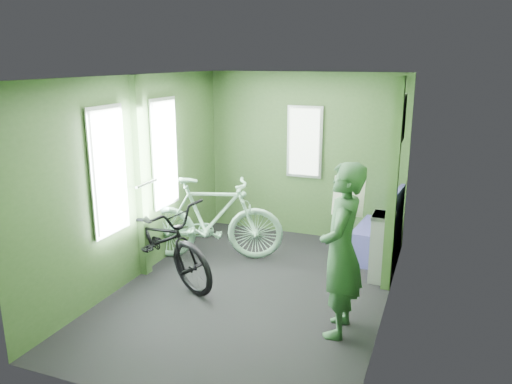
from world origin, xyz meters
TOP-DOWN VIEW (x-y plane):
  - room at (-0.04, 0.04)m, footprint 4.00×4.02m
  - bicycle_black at (-1.12, -0.08)m, footprint 2.03×1.50m
  - bicycle_mint at (-0.81, 0.65)m, footprint 1.89×1.13m
  - passenger at (1.05, -0.49)m, footprint 0.41×0.68m
  - waste_box at (1.26, 0.80)m, footprint 0.23×0.33m
  - bench_seat at (1.14, 1.45)m, footprint 0.55×0.89m

SIDE VIEW (x-z plane):
  - bicycle_black at x=-1.12m, z-range -0.53..0.53m
  - bicycle_mint at x=-0.81m, z-range -0.56..0.56m
  - bench_seat at x=1.14m, z-range -0.18..0.71m
  - waste_box at x=1.26m, z-range 0.00..0.79m
  - passenger at x=1.05m, z-range 0.00..1.61m
  - room at x=-0.04m, z-range 0.28..2.59m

